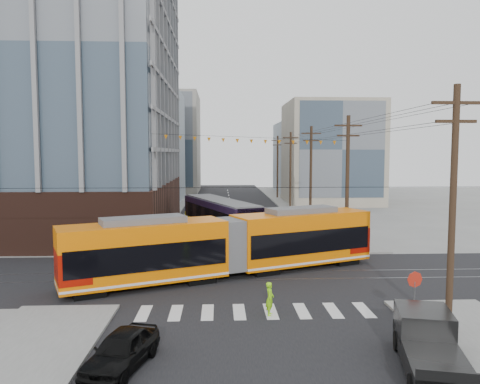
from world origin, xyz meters
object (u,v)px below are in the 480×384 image
object	(u,v)px
city_bus	(221,219)
pickup_truck	(431,349)
streetcar	(229,245)
black_sedan	(121,350)

from	to	relation	value
city_bus	pickup_truck	world-z (taller)	city_bus
pickup_truck	streetcar	bearing A→B (deg)	130.64
streetcar	city_bus	distance (m)	13.37
streetcar	pickup_truck	size ratio (longest dim) A/B	3.78
streetcar	city_bus	xyz separation A→B (m)	(-0.48, 13.36, -0.14)
pickup_truck	black_sedan	distance (m)	11.38
city_bus	black_sedan	size ratio (longest dim) A/B	3.21
city_bus	streetcar	bearing A→B (deg)	-109.26
streetcar	black_sedan	xyz separation A→B (m)	(-4.28, -13.03, -1.32)
city_bus	pickup_truck	bearing A→B (deg)	-95.89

